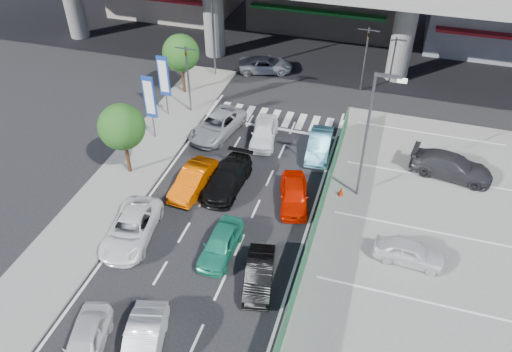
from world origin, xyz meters
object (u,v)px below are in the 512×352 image
(van_white_back_left, at_px, (85,343))
(tree_near, at_px, (122,127))
(kei_truck_front_right, at_px, (319,145))
(traffic_cone, at_px, (341,191))
(taxi_teal_mid, at_px, (221,243))
(parked_sedan_dgrey, at_px, (452,166))
(parked_sedan_white, at_px, (410,252))
(hatch_black_mid_right, at_px, (259,274))
(traffic_light_right, at_px, (367,44))
(crossing_wagon_silver, at_px, (266,65))
(traffic_light_left, at_px, (187,63))
(signboard_far, at_px, (164,78))
(sedan_black_mid, at_px, (228,178))
(signboard_near, at_px, (150,99))
(hatch_white_back_mid, at_px, (143,344))
(sedan_white_front_mid, at_px, (264,133))
(street_lamp_left, at_px, (215,20))
(taxi_orange_left, at_px, (193,180))
(sedan_white_mid_left, at_px, (131,229))
(street_lamp_right, at_px, (371,128))
(tree_far, at_px, (181,53))
(taxi_orange_right, at_px, (294,194))
(wagon_silver_front_left, at_px, (217,125))

(van_white_back_left, bearing_deg, tree_near, 95.13)
(kei_truck_front_right, relative_size, traffic_cone, 6.48)
(taxi_teal_mid, height_order, parked_sedan_dgrey, parked_sedan_dgrey)
(parked_sedan_white, bearing_deg, tree_near, 85.37)
(hatch_black_mid_right, xyz_separation_m, parked_sedan_dgrey, (8.94, 11.60, 0.17))
(taxi_teal_mid, bearing_deg, traffic_light_right, 77.63)
(traffic_cone, bearing_deg, crossing_wagon_silver, 121.47)
(traffic_light_left, distance_m, hatch_black_mid_right, 17.38)
(signboard_far, bearing_deg, crossing_wagon_silver, 61.39)
(sedan_black_mid, bearing_deg, traffic_light_right, 70.11)
(signboard_near, relative_size, hatch_white_back_mid, 1.12)
(sedan_white_front_mid, xyz_separation_m, crossing_wagon_silver, (-2.81, 10.15, -0.07))
(street_lamp_left, distance_m, taxi_orange_left, 15.39)
(traffic_light_left, distance_m, sedan_white_mid_left, 13.72)
(signboard_near, distance_m, sedan_black_mid, 7.89)
(signboard_near, xyz_separation_m, signboard_far, (-0.40, 3.00, 0.00))
(parked_sedan_white, distance_m, parked_sedan_dgrey, 8.29)
(traffic_light_left, height_order, parked_sedan_white, traffic_light_left)
(kei_truck_front_right, height_order, parked_sedan_dgrey, parked_sedan_dgrey)
(traffic_light_right, bearing_deg, kei_truck_front_right, -98.93)
(signboard_far, height_order, parked_sedan_dgrey, signboard_far)
(street_lamp_right, bearing_deg, kei_truck_front_right, 132.27)
(taxi_orange_left, bearing_deg, kei_truck_front_right, 46.26)
(tree_far, bearing_deg, street_lamp_right, -29.58)
(sedan_black_mid, distance_m, taxi_orange_right, 4.18)
(tree_far, bearing_deg, hatch_black_mid_right, -56.18)
(traffic_light_left, distance_m, parked_sedan_white, 19.82)
(parked_sedan_white, bearing_deg, taxi_teal_mid, 107.03)
(traffic_light_left, relative_size, hatch_black_mid_right, 1.40)
(traffic_light_left, height_order, parked_sedan_dgrey, traffic_light_left)
(traffic_light_left, distance_m, traffic_light_right, 13.63)
(traffic_light_left, xyz_separation_m, street_lamp_right, (13.37, -6.00, 0.83))
(tree_near, relative_size, taxi_teal_mid, 1.24)
(hatch_black_mid_right, distance_m, wagon_silver_front_left, 13.61)
(traffic_light_right, height_order, street_lamp_left, street_lamp_left)
(street_lamp_right, bearing_deg, crossing_wagon_silver, 125.23)
(taxi_orange_right, bearing_deg, signboard_near, 145.48)
(parked_sedan_white, bearing_deg, signboard_near, 73.23)
(van_white_back_left, bearing_deg, traffic_light_left, 85.22)
(signboard_far, distance_m, wagon_silver_front_left, 5.10)
(traffic_light_right, height_order, taxi_orange_right, traffic_light_right)
(taxi_teal_mid, distance_m, traffic_cone, 8.26)
(van_white_back_left, distance_m, hatch_white_back_mid, 2.49)
(tree_near, bearing_deg, hatch_white_back_mid, -59.17)
(street_lamp_left, distance_m, signboard_far, 7.32)
(tree_far, bearing_deg, wagon_silver_front_left, -46.14)
(parked_sedan_dgrey, bearing_deg, hatch_black_mid_right, 151.20)
(traffic_light_left, xyz_separation_m, hatch_white_back_mid, (5.94, -19.30, -3.25))
(sedan_white_front_mid, relative_size, traffic_cone, 6.45)
(signboard_near, xyz_separation_m, traffic_cone, (13.30, -2.40, -2.69))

